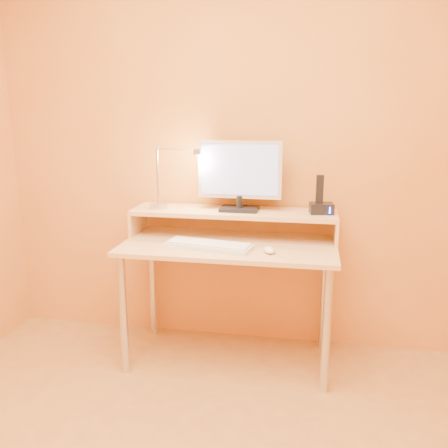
% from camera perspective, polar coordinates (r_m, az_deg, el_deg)
% --- Properties ---
extents(wall_back, '(3.00, 0.04, 2.50)m').
position_cam_1_polar(wall_back, '(2.91, 1.73, 9.50)').
color(wall_back, '#D69245').
rests_on(wall_back, floor).
extents(desk_leg_fl, '(0.04, 0.04, 0.69)m').
position_cam_1_polar(desk_leg_fl, '(2.74, -11.95, -10.64)').
color(desk_leg_fl, silver).
rests_on(desk_leg_fl, floor).
extents(desk_leg_fr, '(0.04, 0.04, 0.69)m').
position_cam_1_polar(desk_leg_fr, '(2.56, 12.15, -12.47)').
color(desk_leg_fr, silver).
rests_on(desk_leg_fr, floor).
extents(desk_leg_bl, '(0.04, 0.04, 0.69)m').
position_cam_1_polar(desk_leg_bl, '(3.17, -8.54, -7.07)').
color(desk_leg_bl, silver).
rests_on(desk_leg_bl, floor).
extents(desk_leg_br, '(0.04, 0.04, 0.69)m').
position_cam_1_polar(desk_leg_br, '(3.01, 11.90, -8.33)').
color(desk_leg_br, silver).
rests_on(desk_leg_br, floor).
extents(desk_lower, '(1.20, 0.60, 0.02)m').
position_cam_1_polar(desk_lower, '(2.69, 0.62, -2.58)').
color(desk_lower, '#EAAB6E').
rests_on(desk_lower, floor).
extents(shelf_riser_left, '(0.02, 0.30, 0.14)m').
position_cam_1_polar(shelf_riser_left, '(2.96, -10.21, 0.31)').
color(shelf_riser_left, '#EAAB6E').
rests_on(shelf_riser_left, desk_lower).
extents(shelf_riser_right, '(0.02, 0.30, 0.14)m').
position_cam_1_polar(shelf_riser_right, '(2.79, 13.23, -0.69)').
color(shelf_riser_right, '#EAAB6E').
rests_on(shelf_riser_right, desk_lower).
extents(desk_shelf, '(1.20, 0.30, 0.02)m').
position_cam_1_polar(desk_shelf, '(2.80, 1.15, 1.41)').
color(desk_shelf, '#EAAB6E').
rests_on(desk_shelf, desk_lower).
extents(monitor_foot, '(0.22, 0.16, 0.02)m').
position_cam_1_polar(monitor_foot, '(2.79, 1.85, 1.82)').
color(monitor_foot, black).
rests_on(monitor_foot, desk_shelf).
extents(monitor_neck, '(0.04, 0.04, 0.07)m').
position_cam_1_polar(monitor_neck, '(2.78, 1.86, 2.71)').
color(monitor_neck, black).
rests_on(monitor_neck, monitor_foot).
extents(monitor_panel, '(0.49, 0.04, 0.33)m').
position_cam_1_polar(monitor_panel, '(2.76, 1.92, 6.52)').
color(monitor_panel, silver).
rests_on(monitor_panel, monitor_neck).
extents(monitor_back, '(0.44, 0.02, 0.28)m').
position_cam_1_polar(monitor_back, '(2.78, 1.99, 6.58)').
color(monitor_back, black).
rests_on(monitor_back, monitor_panel).
extents(monitor_screen, '(0.44, 0.01, 0.29)m').
position_cam_1_polar(monitor_screen, '(2.74, 1.86, 6.47)').
color(monitor_screen, '#95A0E9').
rests_on(monitor_screen, monitor_panel).
extents(lamp_base, '(0.10, 0.10, 0.02)m').
position_cam_1_polar(lamp_base, '(2.87, -7.82, 2.11)').
color(lamp_base, silver).
rests_on(lamp_base, desk_shelf).
extents(lamp_post, '(0.01, 0.01, 0.33)m').
position_cam_1_polar(lamp_post, '(2.84, -7.94, 5.62)').
color(lamp_post, silver).
rests_on(lamp_post, lamp_base).
extents(lamp_arm, '(0.24, 0.01, 0.01)m').
position_cam_1_polar(lamp_arm, '(2.79, -5.67, 8.95)').
color(lamp_arm, silver).
rests_on(lamp_arm, lamp_post).
extents(lamp_head, '(0.04, 0.04, 0.03)m').
position_cam_1_polar(lamp_head, '(2.76, -3.24, 8.63)').
color(lamp_head, silver).
rests_on(lamp_head, lamp_arm).
extents(lamp_bulb, '(0.03, 0.03, 0.00)m').
position_cam_1_polar(lamp_bulb, '(2.76, -3.24, 8.30)').
color(lamp_bulb, '#FFEAC6').
rests_on(lamp_bulb, lamp_head).
extents(phone_dock, '(0.14, 0.12, 0.06)m').
position_cam_1_polar(phone_dock, '(2.76, 11.58, 1.85)').
color(phone_dock, black).
rests_on(phone_dock, desk_shelf).
extents(phone_handset, '(0.04, 0.03, 0.16)m').
position_cam_1_polar(phone_handset, '(2.74, 11.38, 4.12)').
color(phone_handset, black).
rests_on(phone_handset, phone_dock).
extents(phone_led, '(0.01, 0.00, 0.04)m').
position_cam_1_polar(phone_led, '(2.71, 12.55, 1.59)').
color(phone_led, '#1C75FF').
rests_on(phone_led, phone_dock).
extents(keyboard, '(0.50, 0.23, 0.02)m').
position_cam_1_polar(keyboard, '(2.60, -1.86, -2.64)').
color(keyboard, silver).
rests_on(keyboard, desk_lower).
extents(mouse, '(0.09, 0.11, 0.03)m').
position_cam_1_polar(mouse, '(2.52, 5.43, -3.09)').
color(mouse, white).
rests_on(mouse, desk_lower).
extents(remote_control, '(0.08, 0.20, 0.02)m').
position_cam_1_polar(remote_control, '(2.67, -5.71, -2.34)').
color(remote_control, silver).
rests_on(remote_control, desk_lower).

